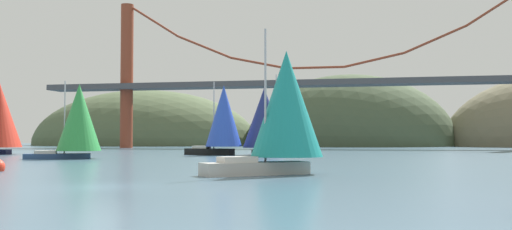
{
  "coord_description": "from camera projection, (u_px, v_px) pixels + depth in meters",
  "views": [
    {
      "loc": [
        12.66,
        -25.22,
        2.33
      ],
      "look_at": [
        0.0,
        34.89,
        4.71
      ],
      "focal_mm": 40.62,
      "sensor_mm": 36.0,
      "label": 1
    }
  ],
  "objects": [
    {
      "name": "ground_plane",
      "position": [
        103.0,
        187.0,
        27.18
      ],
      "size": [
        360.0,
        360.0,
        0.0
      ],
      "primitive_type": "plane",
      "color": "#426075"
    },
    {
      "name": "suspension_bridge",
      "position": [
        315.0,
        78.0,
        120.64
      ],
      "size": [
        120.47,
        6.0,
        32.4
      ],
      "color": "brown",
      "rests_on": "ground_plane"
    },
    {
      "name": "headland_left",
      "position": [
        144.0,
        145.0,
        170.51
      ],
      "size": [
        68.49,
        44.0,
        32.52
      ],
      "primitive_type": "ellipsoid",
      "color": "#4C5B3D",
      "rests_on": "ground_plane"
    },
    {
      "name": "headland_center",
      "position": [
        349.0,
        146.0,
        158.15
      ],
      "size": [
        57.2,
        44.0,
        39.09
      ],
      "primitive_type": "ellipsoid",
      "color": "#425138",
      "rests_on": "ground_plane"
    },
    {
      "name": "sailboat_navy_sail",
      "position": [
        265.0,
        119.0,
        76.57
      ],
      "size": [
        9.78,
        6.68,
        10.62
      ],
      "color": "black",
      "rests_on": "ground_plane"
    },
    {
      "name": "sailboat_blue_spinnaker",
      "position": [
        223.0,
        118.0,
        76.02
      ],
      "size": [
        8.42,
        5.73,
        9.73
      ],
      "color": "black",
      "rests_on": "ground_plane"
    },
    {
      "name": "sailboat_teal_sail",
      "position": [
        284.0,
        108.0,
        36.85
      ],
      "size": [
        8.2,
        7.48,
        9.17
      ],
      "color": "#B7B2A8",
      "rests_on": "ground_plane"
    },
    {
      "name": "sailboat_green_sail",
      "position": [
        78.0,
        119.0,
        63.1
      ],
      "size": [
        8.67,
        6.58,
        8.47
      ],
      "color": "navy",
      "rests_on": "ground_plane"
    }
  ]
}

